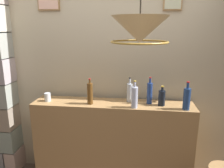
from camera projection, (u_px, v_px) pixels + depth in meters
panelled_rear_partition at (115, 75)px, 2.82m from camera, size 3.68×0.15×2.63m
stone_pillar at (1, 81)px, 2.89m from camera, size 0.34×0.34×2.56m
bar_shelf_unit at (112, 144)px, 2.78m from camera, size 1.95×0.37×1.10m
liquor_bottle_port at (90, 93)px, 2.58m from camera, size 0.07×0.07×0.31m
liquor_bottle_vermouth at (162, 98)px, 2.54m from camera, size 0.08×0.08×0.24m
liquor_bottle_rum at (135, 97)px, 2.46m from camera, size 0.07×0.07×0.32m
liquor_bottle_scotch at (150, 93)px, 2.59m from camera, size 0.06×0.06×0.33m
liquor_bottle_amaro at (187, 99)px, 2.40m from camera, size 0.08×0.08×0.32m
liquor_bottle_vodka at (130, 92)px, 2.67m from camera, size 0.07×0.07×0.30m
glass_tumbler_rocks at (48, 97)px, 2.70m from camera, size 0.08×0.08×0.10m
pendant_lamp at (140, 30)px, 1.74m from camera, size 0.47×0.47×0.64m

